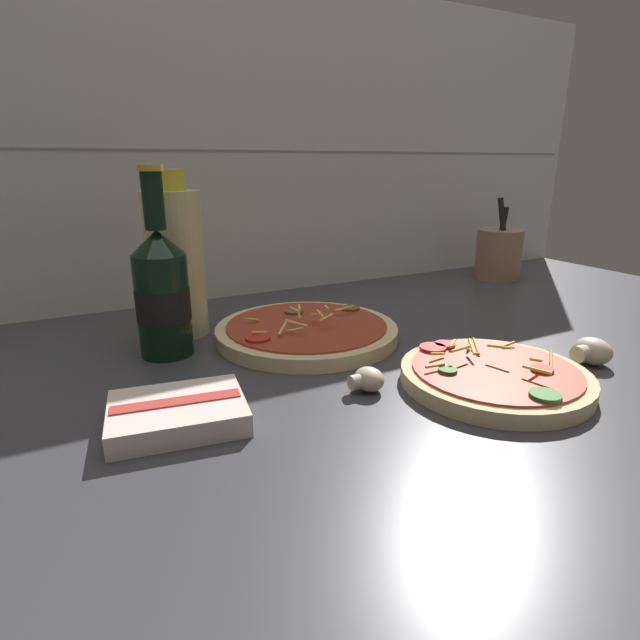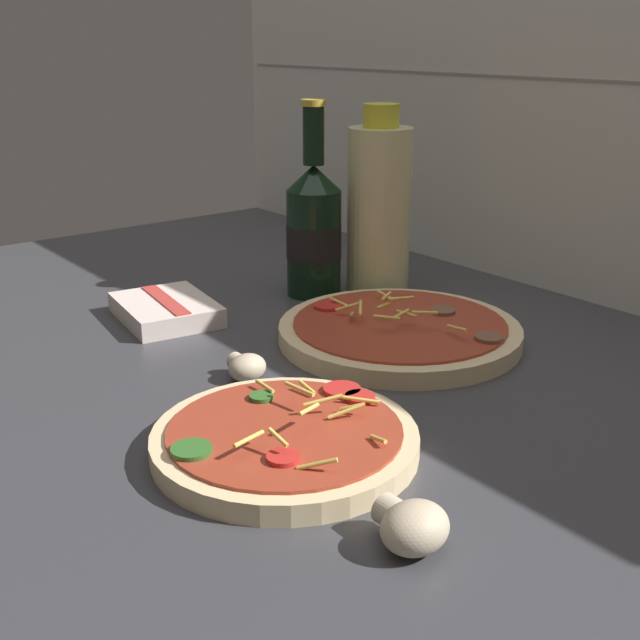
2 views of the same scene
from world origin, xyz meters
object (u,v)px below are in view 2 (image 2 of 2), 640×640
(pizza_near, at_px, (285,440))
(pizza_far, at_px, (399,332))
(dish_towel, at_px, (166,310))
(beer_bottle, at_px, (314,228))
(mushroom_right, at_px, (246,367))
(mushroom_left, at_px, (412,526))
(oil_bottle, at_px, (379,207))

(pizza_near, height_order, pizza_far, pizza_far)
(dish_towel, bearing_deg, beer_bottle, 81.62)
(pizza_near, bearing_deg, dish_towel, 167.47)
(mushroom_right, height_order, dish_towel, mushroom_right)
(pizza_far, height_order, mushroom_left, pizza_far)
(beer_bottle, relative_size, dish_towel, 1.71)
(pizza_far, height_order, dish_towel, pizza_far)
(beer_bottle, distance_m, oil_bottle, 0.09)
(mushroom_right, bearing_deg, oil_bottle, 115.31)
(oil_bottle, distance_m, mushroom_right, 0.35)
(dish_towel, bearing_deg, oil_bottle, 76.68)
(beer_bottle, bearing_deg, dish_towel, -98.38)
(pizza_far, relative_size, beer_bottle, 1.08)
(beer_bottle, height_order, mushroom_left, beer_bottle)
(oil_bottle, xyz_separation_m, mushroom_left, (0.45, -0.38, -0.10))
(beer_bottle, distance_m, mushroom_right, 0.30)
(oil_bottle, relative_size, mushroom_right, 5.91)
(pizza_near, xyz_separation_m, beer_bottle, (-0.33, 0.28, 0.08))
(pizza_near, height_order, beer_bottle, beer_bottle)
(mushroom_right, bearing_deg, pizza_near, -21.20)
(mushroom_left, height_order, dish_towel, mushroom_left)
(pizza_near, height_order, mushroom_right, pizza_near)
(oil_bottle, bearing_deg, pizza_near, -51.49)
(pizza_far, bearing_deg, mushroom_left, -42.38)
(oil_bottle, bearing_deg, mushroom_right, -64.69)
(oil_bottle, bearing_deg, beer_bottle, -114.98)
(dish_towel, bearing_deg, mushroom_left, -9.99)
(pizza_far, xyz_separation_m, mushroom_right, (-0.02, -0.20, 0.00))
(pizza_far, distance_m, oil_bottle, 0.22)
(pizza_near, bearing_deg, beer_bottle, 139.01)
(mushroom_left, distance_m, mushroom_right, 0.31)
(pizza_near, height_order, mushroom_left, pizza_near)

